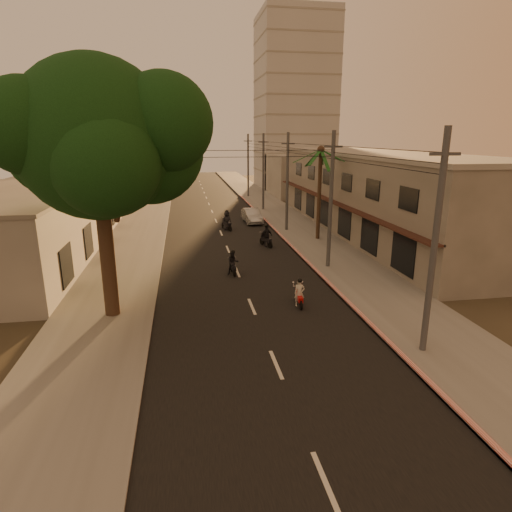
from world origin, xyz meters
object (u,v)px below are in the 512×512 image
Objects in this scene: palm_tree at (321,155)px; scooter_mid_a at (233,263)px; broadleaf_tree at (106,140)px; scooter_far_a at (227,221)px; scooter_red at (299,294)px; parked_car at (252,216)px; scooter_mid_b at (266,236)px.

scooter_mid_a is (-8.32, -8.36, -6.40)m from palm_tree.
scooter_far_a is (7.29, 19.07, -7.59)m from broadleaf_tree.
scooter_red is at bearing -67.45° from scooter_mid_a.
parked_car is at bearing 91.83° from scooter_red.
palm_tree is 4.21× the size of scooter_far_a.
scooter_mid_a reaches higher than parked_car.
scooter_mid_b is (9.78, 12.21, -7.62)m from broadleaf_tree.
scooter_mid_b reaches higher than scooter_mid_a.
broadleaf_tree is 21.78m from scooter_far_a.
scooter_mid_a is at bearing 119.90° from scooter_red.
scooter_red is at bearing -111.12° from palm_tree.
broadleaf_tree is 6.22× the size of scooter_far_a.
parked_car is (0.45, 10.15, -0.13)m from scooter_mid_b.
scooter_mid_b is at bearing 91.56° from scooter_red.
broadleaf_tree is at bearing -141.48° from scooter_mid_a.
parked_car is at bearing 65.40° from broadleaf_tree.
scooter_far_a reaches higher than scooter_mid_a.
broadleaf_tree is at bearing -147.44° from scooter_mid_b.
scooter_mid_a is (-2.79, 5.95, 0.06)m from scooter_red.
scooter_red is 0.82× the size of scooter_far_a.
scooter_mid_a is at bearing 41.14° from broadleaf_tree.
broadleaf_tree is at bearing -178.12° from scooter_red.
scooter_far_a is at bearing 83.18° from scooter_mid_a.
scooter_red is 6.57m from scooter_mid_a.
scooter_mid_b is at bearing 59.90° from scooter_mid_a.
palm_tree is at bearing 43.48° from broadleaf_tree.
broadleaf_tree is 2.70× the size of parked_car.
scooter_red is at bearing -105.35° from scooter_far_a.
scooter_far_a reaches higher than scooter_mid_b.
parked_car is at bearing 27.52° from scooter_far_a.
broadleaf_tree reaches higher than scooter_far_a.
scooter_mid_a is 7.57m from scooter_mid_b.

